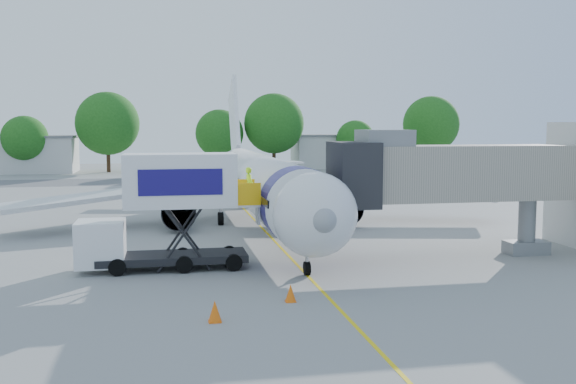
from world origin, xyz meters
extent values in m
plane|color=gray|center=(0.00, 0.00, 0.00)|extent=(160.00, 160.00, 0.00)
cube|color=yellow|center=(0.00, 0.00, 0.01)|extent=(0.15, 70.00, 0.01)
cube|color=#59595B|center=(0.00, 42.00, 0.00)|extent=(120.00, 10.00, 0.01)
cylinder|color=white|center=(0.00, 3.00, 3.00)|extent=(3.70, 28.00, 3.70)
sphere|color=white|center=(0.00, -11.00, 3.00)|extent=(3.70, 3.70, 3.70)
sphere|color=gray|center=(0.00, -12.55, 3.00)|extent=(1.10, 1.10, 1.10)
cone|color=white|center=(0.00, 20.00, 3.00)|extent=(3.70, 6.00, 3.70)
cube|color=white|center=(0.00, 21.00, 7.20)|extent=(0.35, 7.26, 8.29)
cube|color=silver|center=(9.00, 6.50, 2.30)|extent=(16.17, 9.32, 1.42)
cube|color=silver|center=(-9.00, 6.50, 2.30)|extent=(16.17, 9.32, 1.42)
cylinder|color=#999BA0|center=(5.50, 4.50, 1.30)|extent=(2.10, 3.60, 2.10)
cylinder|color=#999BA0|center=(-5.50, 4.50, 1.30)|extent=(2.10, 3.60, 2.10)
cube|color=black|center=(0.00, -11.30, 3.45)|extent=(2.60, 1.39, 0.81)
cylinder|color=navy|center=(0.00, -8.00, 3.00)|extent=(3.73, 2.00, 3.73)
cylinder|color=silver|center=(0.00, -9.50, 0.75)|extent=(0.16, 0.16, 1.50)
cylinder|color=black|center=(0.00, -9.50, 0.32)|extent=(0.25, 0.64, 0.64)
cylinder|color=black|center=(2.60, 6.00, 0.45)|extent=(0.35, 0.90, 0.90)
cylinder|color=black|center=(-2.60, 6.00, 0.45)|extent=(0.35, 0.90, 0.90)
cube|color=#A69C8E|center=(9.00, -7.00, 4.40)|extent=(13.60, 2.60, 2.80)
cube|color=black|center=(2.90, -7.00, 4.40)|extent=(2.00, 3.20, 3.20)
cube|color=slate|center=(4.50, -7.00, 6.20)|extent=(2.40, 2.40, 0.80)
cylinder|color=slate|center=(12.50, -7.00, 1.50)|extent=(0.90, 0.90, 3.00)
cube|color=slate|center=(12.50, -7.00, 0.35)|extent=(2.20, 1.20, 0.70)
cylinder|color=black|center=(11.60, -7.00, 0.35)|extent=(0.30, 0.70, 0.70)
cylinder|color=black|center=(13.40, -7.00, 0.35)|extent=(0.30, 0.70, 0.70)
cube|color=black|center=(-6.00, -7.00, 0.55)|extent=(7.00, 2.30, 0.35)
cube|color=white|center=(-9.30, -7.00, 1.35)|extent=(2.20, 2.20, 2.10)
cube|color=black|center=(-9.30, -7.00, 1.80)|extent=(1.90, 2.10, 0.70)
cube|color=white|center=(-5.60, -7.00, 4.25)|extent=(5.20, 2.40, 2.50)
cube|color=navy|center=(-5.60, -8.22, 4.25)|extent=(3.80, 0.04, 1.20)
cube|color=silver|center=(-2.45, -7.00, 3.05)|extent=(1.10, 2.20, 0.10)
cube|color=#FEB70D|center=(-2.45, -8.05, 3.60)|extent=(1.10, 0.06, 1.10)
cube|color=#FEB70D|center=(-2.45, -5.95, 3.60)|extent=(1.10, 0.06, 1.10)
cylinder|color=black|center=(-3.20, -8.05, 0.40)|extent=(0.80, 0.25, 0.80)
cylinder|color=black|center=(-3.20, -5.95, 0.40)|extent=(0.80, 0.25, 0.80)
cylinder|color=black|center=(-8.50, -8.05, 0.40)|extent=(0.80, 0.25, 0.80)
cylinder|color=black|center=(-8.50, -5.95, 0.40)|extent=(0.80, 0.25, 0.80)
imported|color=#B3FF1A|center=(-2.30, -7.00, 3.96)|extent=(0.56, 0.71, 1.72)
cube|color=white|center=(-2.59, -19.56, 0.64)|extent=(3.34, 1.93, 1.28)
cube|color=navy|center=(-2.59, -19.56, 1.05)|extent=(1.96, 1.72, 0.32)
cylinder|color=black|center=(-3.93, -20.08, 0.32)|extent=(0.66, 0.29, 0.64)
cylinder|color=black|center=(-3.81, -18.81, 0.32)|extent=(0.66, 0.29, 0.64)
cylinder|color=black|center=(-1.37, -20.31, 0.32)|extent=(0.66, 0.29, 0.64)
cylinder|color=black|center=(-1.26, -19.03, 0.32)|extent=(0.66, 0.29, 0.64)
cone|color=orange|center=(-1.59, -13.70, 0.35)|extent=(0.44, 0.44, 0.69)
cube|color=orange|center=(-1.59, -13.70, 0.02)|extent=(0.40, 0.40, 0.04)
cone|color=orange|center=(-4.68, -15.71, 0.38)|extent=(0.48, 0.48, 0.76)
cube|color=orange|center=(-4.68, -15.71, 0.02)|extent=(0.44, 0.44, 0.04)
cube|color=beige|center=(-28.00, 60.00, 2.50)|extent=(18.00, 8.00, 5.00)
cube|color=slate|center=(-28.00, 60.00, 5.15)|extent=(18.40, 8.40, 0.30)
cube|color=beige|center=(22.00, 62.00, 2.50)|extent=(16.00, 7.00, 5.00)
cube|color=slate|center=(22.00, 62.00, 5.15)|extent=(16.40, 7.40, 0.30)
cylinder|color=#382314|center=(-25.37, 57.15, 1.43)|extent=(0.56, 0.56, 2.86)
sphere|color=#1D5516|center=(-25.37, 57.15, 4.93)|extent=(6.37, 6.37, 6.37)
cylinder|color=#382314|center=(-14.27, 58.28, 2.04)|extent=(0.56, 0.56, 4.08)
sphere|color=#1D5516|center=(-14.27, 58.28, 7.03)|extent=(9.07, 9.07, 9.07)
cylinder|color=#382314|center=(1.83, 58.47, 1.61)|extent=(0.56, 0.56, 3.23)
sphere|color=#1D5516|center=(1.83, 58.47, 5.56)|extent=(7.17, 7.17, 7.17)
cylinder|color=#382314|center=(10.05, 58.43, 2.04)|extent=(0.56, 0.56, 4.09)
sphere|color=#1D5516|center=(10.05, 58.43, 7.04)|extent=(9.09, 9.09, 9.09)
cylinder|color=#382314|center=(22.64, 57.63, 1.33)|extent=(0.56, 0.56, 2.67)
sphere|color=#1D5516|center=(22.64, 57.63, 4.59)|extent=(5.92, 5.92, 5.92)
cylinder|color=#382314|center=(35.65, 59.17, 2.02)|extent=(0.56, 0.56, 4.03)
sphere|color=#1D5516|center=(35.65, 59.17, 6.94)|extent=(8.96, 8.96, 8.96)
camera|label=1|loc=(-6.30, -37.57, 6.85)|focal=40.00mm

